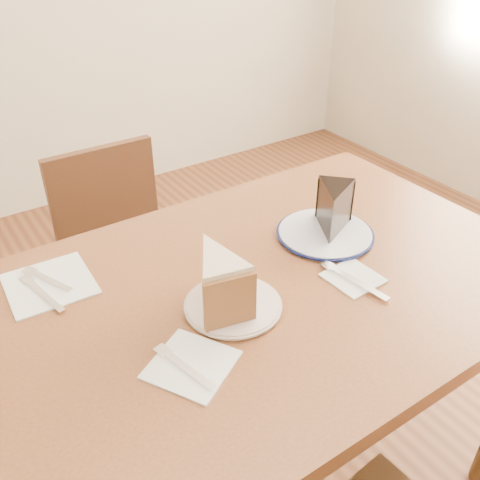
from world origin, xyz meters
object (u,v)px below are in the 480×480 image
at_px(plate_navy, 325,234).
at_px(carrot_cake, 216,280).
at_px(plate_cream, 233,305).
at_px(table, 270,313).
at_px(chair_far, 128,267).
at_px(chocolate_cake, 333,212).

distance_m(plate_navy, carrot_cake, 0.36).
bearing_deg(carrot_cake, plate_navy, 23.70).
relative_size(plate_cream, plate_navy, 0.84).
bearing_deg(carrot_cake, table, 16.33).
relative_size(chair_far, plate_navy, 3.64).
xyz_separation_m(table, chair_far, (-0.10, 0.61, -0.20)).
relative_size(plate_navy, carrot_cake, 1.62).
height_order(table, plate_navy, plate_navy).
xyz_separation_m(table, plate_navy, (0.21, 0.06, 0.10)).
bearing_deg(carrot_cake, plate_cream, -35.89).
bearing_deg(chair_far, chocolate_cake, 119.98).
relative_size(carrot_cake, chocolate_cake, 1.13).
distance_m(plate_cream, carrot_cake, 0.07).
bearing_deg(chair_far, plate_navy, 119.16).
distance_m(carrot_cake, chocolate_cake, 0.37).
height_order(table, plate_cream, plate_cream).
height_order(chair_far, plate_navy, chair_far).
xyz_separation_m(chair_far, plate_cream, (-0.03, -0.65, 0.31)).
distance_m(table, chair_far, 0.65).
relative_size(table, chocolate_cake, 9.88).
distance_m(plate_navy, chocolate_cake, 0.06).
bearing_deg(carrot_cake, chair_far, 97.31).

